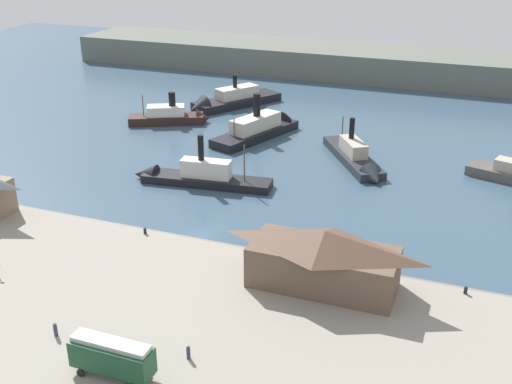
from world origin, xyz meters
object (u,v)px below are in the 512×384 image
Objects in this scene: ferry_outer_harbor at (227,101)px; pedestrian_walking_east at (55,330)px; mooring_post_west at (145,231)px; ferry_approaching_west at (192,176)px; street_tram at (112,356)px; ferry_moored_west at (358,160)px; ferry_moored_east at (263,127)px; pedestrian_walking_west at (188,352)px; mooring_post_center_east at (466,290)px; ferry_shed_customs_shed at (324,258)px; ferry_departing_north at (174,116)px.

pedestrian_walking_east is at bearing -78.14° from ferry_outer_harbor.
ferry_approaching_west is (-3.20, 22.10, -0.23)m from mooring_post_west.
street_tram is 4.91× the size of pedestrian_walking_east.
ferry_moored_west is 0.91× the size of ferry_moored_east.
pedestrian_walking_east reaches higher than pedestrian_walking_west.
mooring_post_center_east is (41.90, 24.96, -0.36)m from pedestrian_walking_east.
mooring_post_center_east is 0.03× the size of ferry_approaching_west.
ferry_moored_west is 25.85m from ferry_moored_east.
pedestrian_walking_east is 47.51m from ferry_approaching_west.
pedestrian_walking_east is 0.08× the size of ferry_moored_west.
mooring_post_west is at bearing 128.68° from pedestrian_walking_west.
ferry_approaching_west is (-6.35, 47.08, -0.59)m from pedestrian_walking_east.
pedestrian_walking_east reaches higher than mooring_post_center_east.
ferry_shed_customs_shed reaches higher than ferry_moored_west.
ferry_outer_harbor reaches higher than ferry_departing_north.
street_tram is 0.38× the size of ferry_moored_west.
pedestrian_walking_west is 1.89× the size of mooring_post_west.
ferry_moored_west is at bearing 61.03° from mooring_post_west.
pedestrian_walking_east reaches higher than mooring_post_west.
ferry_departing_north is at bearing 131.62° from ferry_shed_customs_shed.
ferry_moored_east is at bearing 90.69° from mooring_post_west.
ferry_moored_west is (19.53, 65.95, -0.70)m from pedestrian_walking_east.
pedestrian_walking_east is at bearing -106.50° from ferry_moored_west.
street_tram reaches higher than pedestrian_walking_east.
mooring_post_west is at bearing -118.97° from ferry_moored_west.
ferry_moored_east reaches higher than street_tram.
street_tram is 102.14m from ferry_outer_harbor.
ferry_moored_west is (22.68, 40.96, -0.34)m from mooring_post_west.
ferry_departing_north is at bearing 118.63° from pedestrian_walking_west.
street_tram is 0.46× the size of ferry_departing_north.
pedestrian_walking_east is 1.04× the size of pedestrian_walking_west.
ferry_moored_east reaches higher than mooring_post_center_east.
ferry_moored_east is at bearing 154.42° from ferry_moored_west.
ferry_approaching_west is at bearing 97.68° from pedestrian_walking_east.
ferry_approaching_west is (-15.97, 50.49, -2.28)m from street_tram.
street_tram is 88.86m from ferry_departing_north.
street_tram is at bearing -138.69° from mooring_post_center_east.
mooring_post_west is at bearing 114.22° from street_tram.
ferry_moored_west is at bearing -14.69° from ferry_departing_north.
ferry_shed_customs_shed is 21.25m from pedestrian_walking_west.
ferry_departing_north is (-51.03, 57.43, -3.52)m from ferry_shed_customs_shed.
ferry_shed_customs_shed reaches higher than mooring_post_center_east.
pedestrian_walking_east is 68.78m from ferry_moored_west.
ferry_moored_east is at bearing -2.08° from ferry_departing_north.
ferry_moored_west is 1.22× the size of ferry_departing_north.
mooring_post_center_east is 92.89m from ferry_outer_harbor.
ferry_departing_north is (-35.75, 81.33, -2.10)m from street_tram.
ferry_moored_west is 32.03m from ferry_approaching_west.
ferry_moored_east is at bearing 85.10° from ferry_approaching_west.
mooring_post_center_east is at bearing 14.71° from ferry_shed_customs_shed.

